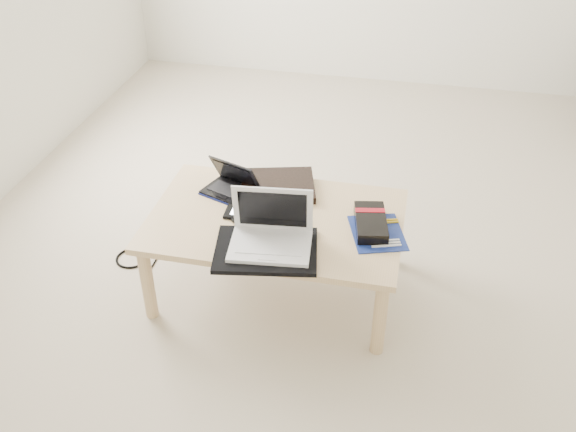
% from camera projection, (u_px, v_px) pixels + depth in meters
% --- Properties ---
extents(ground, '(4.00, 4.00, 0.00)m').
position_uv_depth(ground, '(356.00, 227.00, 3.41)').
color(ground, '#BFB09B').
rests_on(ground, ground).
extents(coffee_table, '(1.10, 0.70, 0.40)m').
position_uv_depth(coffee_table, '(276.00, 227.00, 2.82)').
color(coffee_table, tan).
rests_on(coffee_table, ground).
extents(book, '(0.39, 0.36, 0.03)m').
position_uv_depth(book, '(278.00, 186.00, 2.97)').
color(book, black).
rests_on(book, coffee_table).
extents(netbook, '(0.28, 0.25, 0.16)m').
position_uv_depth(netbook, '(232.00, 186.00, 2.94)').
color(netbook, black).
rests_on(netbook, coffee_table).
extents(tablet, '(0.29, 0.22, 0.01)m').
position_uv_depth(tablet, '(259.00, 207.00, 2.84)').
color(tablet, black).
rests_on(tablet, coffee_table).
extents(remote, '(0.12, 0.22, 0.02)m').
position_uv_depth(remote, '(301.00, 217.00, 2.78)').
color(remote, silver).
rests_on(remote, coffee_table).
extents(neoprene_sleeve, '(0.46, 0.37, 0.02)m').
position_uv_depth(neoprene_sleeve, '(266.00, 250.00, 2.59)').
color(neoprene_sleeve, black).
rests_on(neoprene_sleeve, coffee_table).
extents(white_laptop, '(0.35, 0.27, 0.24)m').
position_uv_depth(white_laptop, '(271.00, 233.00, 2.58)').
color(white_laptop, silver).
rests_on(white_laptop, neoprene_sleeve).
extents(motherboard, '(0.28, 0.32, 0.01)m').
position_uv_depth(motherboard, '(378.00, 233.00, 2.69)').
color(motherboard, navy).
rests_on(motherboard, coffee_table).
extents(gpu_box, '(0.17, 0.27, 0.06)m').
position_uv_depth(gpu_box, '(371.00, 223.00, 2.71)').
color(gpu_box, black).
rests_on(gpu_box, coffee_table).
extents(cable_coil, '(0.12, 0.12, 0.01)m').
position_uv_depth(cable_coil, '(242.00, 217.00, 2.78)').
color(cable_coil, black).
rests_on(cable_coil, coffee_table).
extents(floor_cable_coil, '(0.21, 0.21, 0.01)m').
position_uv_depth(floor_cable_coil, '(132.00, 258.00, 3.19)').
color(floor_cable_coil, black).
rests_on(floor_cable_coil, ground).
extents(floor_cable_trail, '(0.01, 0.33, 0.01)m').
position_uv_depth(floor_cable_trail, '(160.00, 252.00, 3.23)').
color(floor_cable_trail, black).
rests_on(floor_cable_trail, ground).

